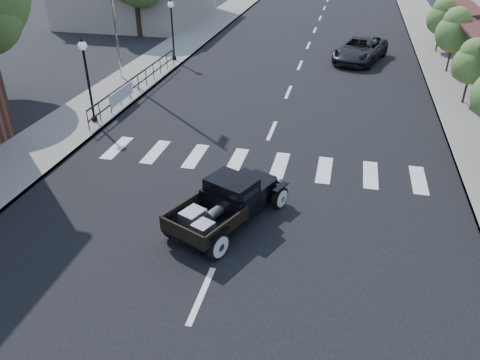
# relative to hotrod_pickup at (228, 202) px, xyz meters

# --- Properties ---
(ground) EXTENTS (120.00, 120.00, 0.00)m
(ground) POSITION_rel_hotrod_pickup_xyz_m (0.13, -0.09, -0.72)
(ground) COLOR black
(ground) RESTS_ON ground
(road) EXTENTS (14.00, 80.00, 0.02)m
(road) POSITION_rel_hotrod_pickup_xyz_m (0.13, 14.91, -0.71)
(road) COLOR black
(road) RESTS_ON ground
(road_markings) EXTENTS (12.00, 60.00, 0.06)m
(road_markings) POSITION_rel_hotrod_pickup_xyz_m (0.13, 9.91, -0.72)
(road_markings) COLOR silver
(road_markings) RESTS_ON ground
(sidewalk_left) EXTENTS (3.00, 80.00, 0.15)m
(sidewalk_left) POSITION_rel_hotrod_pickup_xyz_m (-8.37, 14.91, -0.64)
(sidewalk_left) COLOR gray
(sidewalk_left) RESTS_ON ground
(sidewalk_right) EXTENTS (3.00, 80.00, 0.15)m
(sidewalk_right) POSITION_rel_hotrod_pickup_xyz_m (8.63, 14.91, -0.64)
(sidewalk_right) COLOR gray
(sidewalk_right) RESTS_ON ground
(railing) EXTENTS (0.08, 10.00, 1.00)m
(railing) POSITION_rel_hotrod_pickup_xyz_m (-7.17, 9.91, -0.07)
(railing) COLOR black
(railing) RESTS_ON sidewalk_left
(banner) EXTENTS (0.04, 2.20, 0.60)m
(banner) POSITION_rel_hotrod_pickup_xyz_m (-7.09, 7.91, -0.27)
(banner) COLOR silver
(banner) RESTS_ON sidewalk_left
(lamp_post_b) EXTENTS (0.36, 0.36, 3.52)m
(lamp_post_b) POSITION_rel_hotrod_pickup_xyz_m (-7.47, 5.91, 1.20)
(lamp_post_b) COLOR black
(lamp_post_b) RESTS_ON sidewalk_left
(lamp_post_c) EXTENTS (0.36, 0.36, 3.52)m
(lamp_post_c) POSITION_rel_hotrod_pickup_xyz_m (-7.47, 15.91, 1.20)
(lamp_post_c) COLOR black
(lamp_post_c) RESTS_ON sidewalk_left
(small_tree_c) EXTENTS (1.74, 1.74, 2.90)m
(small_tree_c) POSITION_rel_hotrod_pickup_xyz_m (8.43, 11.93, 0.88)
(small_tree_c) COLOR #496D32
(small_tree_c) RESTS_ON sidewalk_right
(small_tree_d) EXTENTS (2.03, 2.03, 3.38)m
(small_tree_d) POSITION_rel_hotrod_pickup_xyz_m (8.43, 17.15, 1.12)
(small_tree_d) COLOR #496D32
(small_tree_d) RESTS_ON sidewalk_right
(small_tree_e) EXTENTS (1.92, 1.92, 3.20)m
(small_tree_e) POSITION_rel_hotrod_pickup_xyz_m (8.43, 21.80, 1.03)
(small_tree_e) COLOR #496D32
(small_tree_e) RESTS_ON sidewalk_right
(hotrod_pickup) EXTENTS (3.44, 4.56, 1.43)m
(hotrod_pickup) POSITION_rel_hotrod_pickup_xyz_m (0.00, 0.00, 0.00)
(hotrod_pickup) COLOR black
(hotrod_pickup) RESTS_ON ground
(second_car) EXTENTS (3.68, 5.53, 1.41)m
(second_car) POSITION_rel_hotrod_pickup_xyz_m (3.58, 18.70, -0.01)
(second_car) COLOR black
(second_car) RESTS_ON ground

